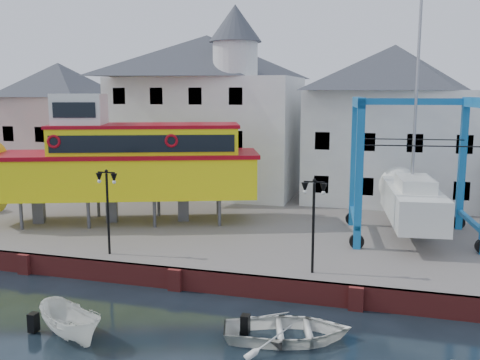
# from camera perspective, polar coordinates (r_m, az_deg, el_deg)

# --- Properties ---
(ground) EXTENTS (140.00, 140.00, 0.00)m
(ground) POSITION_cam_1_polar(r_m,az_deg,el_deg) (24.87, -6.87, -11.56)
(ground) COLOR black
(ground) RESTS_ON ground
(hardstanding) EXTENTS (44.00, 22.00, 1.00)m
(hardstanding) POSITION_cam_1_polar(r_m,az_deg,el_deg) (34.65, 0.26, -4.62)
(hardstanding) COLOR slate
(hardstanding) RESTS_ON ground
(quay_wall) EXTENTS (44.00, 0.47, 1.00)m
(quay_wall) POSITION_cam_1_polar(r_m,az_deg,el_deg) (24.79, -6.79, -10.40)
(quay_wall) COLOR maroon
(quay_wall) RESTS_ON ground
(building_pink) EXTENTS (8.00, 7.00, 10.30)m
(building_pink) POSITION_cam_1_polar(r_m,az_deg,el_deg) (47.92, -18.56, 5.60)
(building_pink) COLOR #D79F98
(building_pink) RESTS_ON hardstanding
(building_white_main) EXTENTS (14.00, 8.30, 14.00)m
(building_white_main) POSITION_cam_1_polar(r_m,az_deg,el_deg) (42.19, -3.37, 7.25)
(building_white_main) COLOR silver
(building_white_main) RESTS_ON hardstanding
(building_white_right) EXTENTS (12.00, 8.00, 11.20)m
(building_white_right) POSITION_cam_1_polar(r_m,az_deg,el_deg) (40.40, 15.92, 5.77)
(building_white_right) COLOR silver
(building_white_right) RESTS_ON hardstanding
(lamp_post_left) EXTENTS (1.12, 0.32, 4.20)m
(lamp_post_left) POSITION_cam_1_polar(r_m,az_deg,el_deg) (26.55, -14.00, -1.08)
(lamp_post_left) COLOR black
(lamp_post_left) RESTS_ON hardstanding
(lamp_post_right) EXTENTS (1.12, 0.32, 4.20)m
(lamp_post_right) POSITION_cam_1_polar(r_m,az_deg,el_deg) (23.24, 7.88, -2.34)
(lamp_post_right) COLOR black
(lamp_post_right) RESTS_ON hardstanding
(tour_boat) EXTENTS (18.21, 10.15, 7.77)m
(tour_boat) POSITION_cam_1_polar(r_m,az_deg,el_deg) (33.17, -13.63, 1.82)
(tour_boat) COLOR #59595E
(tour_boat) RESTS_ON hardstanding
(travel_lift) EXTENTS (7.44, 9.91, 14.61)m
(travel_lift) POSITION_cam_1_polar(r_m,az_deg,el_deg) (31.08, 17.71, -1.15)
(travel_lift) COLOR #156CAA
(travel_lift) RESTS_ON hardstanding
(motorboat_a) EXTENTS (3.77, 2.93, 1.38)m
(motorboat_a) POSITION_cam_1_polar(r_m,az_deg,el_deg) (21.20, -17.52, -15.75)
(motorboat_a) COLOR white
(motorboat_a) RESTS_ON ground
(motorboat_b) EXTENTS (5.34, 4.43, 0.95)m
(motorboat_b) POSITION_cam_1_polar(r_m,az_deg,el_deg) (20.23, 5.12, -16.60)
(motorboat_b) COLOR white
(motorboat_b) RESTS_ON ground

